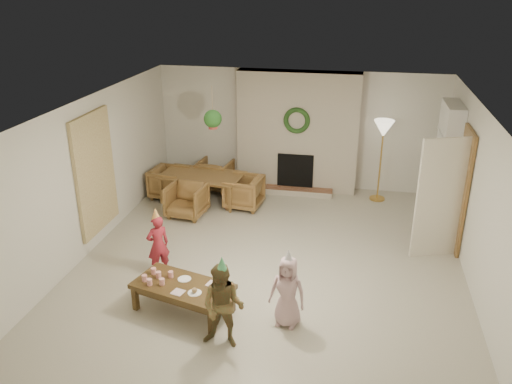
% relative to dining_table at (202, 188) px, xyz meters
% --- Properties ---
extents(floor, '(7.00, 7.00, 0.00)m').
position_rel_dining_table_xyz_m(floor, '(1.78, -2.19, -0.29)').
color(floor, '#B7B29E').
rests_on(floor, ground).
extents(ceiling, '(7.00, 7.00, 0.00)m').
position_rel_dining_table_xyz_m(ceiling, '(1.78, -2.19, 2.21)').
color(ceiling, white).
rests_on(ceiling, wall_back).
extents(wall_back, '(7.00, 0.00, 7.00)m').
position_rel_dining_table_xyz_m(wall_back, '(1.78, 1.31, 0.96)').
color(wall_back, silver).
rests_on(wall_back, floor).
extents(wall_front, '(7.00, 0.00, 7.00)m').
position_rel_dining_table_xyz_m(wall_front, '(1.78, -5.69, 0.96)').
color(wall_front, silver).
rests_on(wall_front, floor).
extents(wall_left, '(0.00, 7.00, 7.00)m').
position_rel_dining_table_xyz_m(wall_left, '(-1.22, -2.19, 0.96)').
color(wall_left, silver).
rests_on(wall_left, floor).
extents(wall_right, '(0.00, 7.00, 7.00)m').
position_rel_dining_table_xyz_m(wall_right, '(4.78, -2.19, 0.96)').
color(wall_right, silver).
rests_on(wall_right, floor).
extents(fireplace_mass, '(2.50, 0.40, 2.50)m').
position_rel_dining_table_xyz_m(fireplace_mass, '(1.78, 1.11, 0.96)').
color(fireplace_mass, '#57171A').
rests_on(fireplace_mass, floor).
extents(fireplace_hearth, '(1.60, 0.30, 0.12)m').
position_rel_dining_table_xyz_m(fireplace_hearth, '(1.78, 0.76, -0.23)').
color(fireplace_hearth, brown).
rests_on(fireplace_hearth, floor).
extents(fireplace_firebox, '(0.75, 0.12, 0.75)m').
position_rel_dining_table_xyz_m(fireplace_firebox, '(1.78, 0.93, 0.16)').
color(fireplace_firebox, black).
rests_on(fireplace_firebox, floor).
extents(fireplace_wreath, '(0.54, 0.10, 0.54)m').
position_rel_dining_table_xyz_m(fireplace_wreath, '(1.78, 0.88, 1.26)').
color(fireplace_wreath, '#1A3D17').
rests_on(fireplace_wreath, fireplace_mass).
extents(floor_lamp_base, '(0.31, 0.31, 0.03)m').
position_rel_dining_table_xyz_m(floor_lamp_base, '(3.50, 0.81, -0.27)').
color(floor_lamp_base, gold).
rests_on(floor_lamp_base, floor).
extents(floor_lamp_post, '(0.03, 0.03, 1.50)m').
position_rel_dining_table_xyz_m(floor_lamp_post, '(3.50, 0.81, 0.49)').
color(floor_lamp_post, gold).
rests_on(floor_lamp_post, floor).
extents(floor_lamp_shade, '(0.40, 0.40, 0.33)m').
position_rel_dining_table_xyz_m(floor_lamp_shade, '(3.50, 0.81, 1.21)').
color(floor_lamp_shade, beige).
rests_on(floor_lamp_shade, floor_lamp_post).
extents(bookshelf_carcass, '(0.30, 1.00, 2.20)m').
position_rel_dining_table_xyz_m(bookshelf_carcass, '(4.62, 0.11, 0.81)').
color(bookshelf_carcass, white).
rests_on(bookshelf_carcass, floor).
extents(bookshelf_shelf_a, '(0.30, 0.92, 0.03)m').
position_rel_dining_table_xyz_m(bookshelf_shelf_a, '(4.60, 0.11, 0.16)').
color(bookshelf_shelf_a, white).
rests_on(bookshelf_shelf_a, bookshelf_carcass).
extents(bookshelf_shelf_b, '(0.30, 0.92, 0.03)m').
position_rel_dining_table_xyz_m(bookshelf_shelf_b, '(4.60, 0.11, 0.56)').
color(bookshelf_shelf_b, white).
rests_on(bookshelf_shelf_b, bookshelf_carcass).
extents(bookshelf_shelf_c, '(0.30, 0.92, 0.03)m').
position_rel_dining_table_xyz_m(bookshelf_shelf_c, '(4.60, 0.11, 0.96)').
color(bookshelf_shelf_c, white).
rests_on(bookshelf_shelf_c, bookshelf_carcass).
extents(bookshelf_shelf_d, '(0.30, 0.92, 0.03)m').
position_rel_dining_table_xyz_m(bookshelf_shelf_d, '(4.60, 0.11, 1.36)').
color(bookshelf_shelf_d, white).
rests_on(bookshelf_shelf_d, bookshelf_carcass).
extents(books_row_lower, '(0.20, 0.40, 0.24)m').
position_rel_dining_table_xyz_m(books_row_lower, '(4.58, -0.04, 0.30)').
color(books_row_lower, '#B42921').
rests_on(books_row_lower, bookshelf_shelf_a).
extents(books_row_mid, '(0.20, 0.44, 0.24)m').
position_rel_dining_table_xyz_m(books_row_mid, '(4.58, 0.16, 0.70)').
color(books_row_mid, '#276690').
rests_on(books_row_mid, bookshelf_shelf_b).
extents(books_row_upper, '(0.20, 0.36, 0.22)m').
position_rel_dining_table_xyz_m(books_row_upper, '(4.58, 0.01, 1.09)').
color(books_row_upper, '#AE9E25').
rests_on(books_row_upper, bookshelf_shelf_c).
extents(door_frame, '(0.05, 0.86, 2.04)m').
position_rel_dining_table_xyz_m(door_frame, '(4.74, -0.99, 0.73)').
color(door_frame, brown).
rests_on(door_frame, floor).
extents(door_leaf, '(0.77, 0.32, 2.00)m').
position_rel_dining_table_xyz_m(door_leaf, '(4.36, -1.37, 0.71)').
color(door_leaf, beige).
rests_on(door_leaf, floor).
extents(curtain_panel, '(0.06, 1.20, 2.00)m').
position_rel_dining_table_xyz_m(curtain_panel, '(-1.18, -1.99, 0.96)').
color(curtain_panel, beige).
rests_on(curtain_panel, wall_left).
extents(dining_table, '(1.73, 1.09, 0.58)m').
position_rel_dining_table_xyz_m(dining_table, '(0.00, 0.00, 0.00)').
color(dining_table, brown).
rests_on(dining_table, floor).
extents(dining_chair_near, '(0.75, 0.77, 0.64)m').
position_rel_dining_table_xyz_m(dining_chair_near, '(-0.08, -0.71, 0.03)').
color(dining_chair_near, brown).
rests_on(dining_chair_near, floor).
extents(dining_chair_far, '(0.75, 0.77, 0.64)m').
position_rel_dining_table_xyz_m(dining_chair_far, '(0.08, 0.71, 0.03)').
color(dining_chair_far, brown).
rests_on(dining_chair_far, floor).
extents(dining_chair_left, '(0.77, 0.75, 0.64)m').
position_rel_dining_table_xyz_m(dining_chair_left, '(-0.71, 0.08, 0.03)').
color(dining_chair_left, brown).
rests_on(dining_chair_left, floor).
extents(dining_chair_right, '(0.77, 0.75, 0.64)m').
position_rel_dining_table_xyz_m(dining_chair_right, '(0.89, -0.10, 0.03)').
color(dining_chair_right, brown).
rests_on(dining_chair_right, floor).
extents(hanging_plant_cord, '(0.01, 0.01, 0.70)m').
position_rel_dining_table_xyz_m(hanging_plant_cord, '(0.48, -0.69, 1.86)').
color(hanging_plant_cord, tan).
rests_on(hanging_plant_cord, ceiling).
extents(hanging_plant_pot, '(0.16, 0.16, 0.12)m').
position_rel_dining_table_xyz_m(hanging_plant_pot, '(0.48, -0.69, 1.51)').
color(hanging_plant_pot, '#983831').
rests_on(hanging_plant_pot, hanging_plant_cord).
extents(hanging_plant_foliage, '(0.32, 0.32, 0.32)m').
position_rel_dining_table_xyz_m(hanging_plant_foliage, '(0.48, -0.69, 1.63)').
color(hanging_plant_foliage, '#1B4818').
rests_on(hanging_plant_foliage, hanging_plant_pot).
extents(coffee_table_top, '(1.46, 0.98, 0.06)m').
position_rel_dining_table_xyz_m(coffee_table_top, '(0.85, -3.65, 0.09)').
color(coffee_table_top, '#4A3518').
rests_on(coffee_table_top, floor).
extents(coffee_table_apron, '(1.33, 0.86, 0.08)m').
position_rel_dining_table_xyz_m(coffee_table_apron, '(0.85, -3.65, 0.02)').
color(coffee_table_apron, '#4A3518').
rests_on(coffee_table_apron, floor).
extents(coffee_leg_fl, '(0.09, 0.09, 0.35)m').
position_rel_dining_table_xyz_m(coffee_leg_fl, '(0.19, -3.76, -0.11)').
color(coffee_leg_fl, '#4A3518').
rests_on(coffee_leg_fl, floor).
extents(coffee_leg_fr, '(0.09, 0.09, 0.35)m').
position_rel_dining_table_xyz_m(coffee_leg_fr, '(1.36, -4.07, -0.11)').
color(coffee_leg_fr, '#4A3518').
rests_on(coffee_leg_fr, floor).
extents(coffee_leg_bl, '(0.09, 0.09, 0.35)m').
position_rel_dining_table_xyz_m(coffee_leg_bl, '(0.33, -3.24, -0.11)').
color(coffee_leg_bl, '#4A3518').
rests_on(coffee_leg_bl, floor).
extents(coffee_leg_br, '(0.09, 0.09, 0.35)m').
position_rel_dining_table_xyz_m(coffee_leg_br, '(1.50, -3.55, -0.11)').
color(coffee_leg_br, '#4A3518').
rests_on(coffee_leg_br, floor).
extents(cup_a, '(0.09, 0.09, 0.09)m').
position_rel_dining_table_xyz_m(cup_a, '(0.31, -3.67, 0.17)').
color(cup_a, white).
rests_on(cup_a, coffee_table_top).
extents(cup_b, '(0.09, 0.09, 0.09)m').
position_rel_dining_table_xyz_m(cup_b, '(0.37, -3.47, 0.17)').
color(cup_b, white).
rests_on(cup_b, coffee_table_top).
extents(cup_c, '(0.09, 0.09, 0.09)m').
position_rel_dining_table_xyz_m(cup_c, '(0.42, -3.75, 0.17)').
color(cup_c, white).
rests_on(cup_c, coffee_table_top).
extents(cup_d, '(0.09, 0.09, 0.09)m').
position_rel_dining_table_xyz_m(cup_d, '(0.47, -3.55, 0.17)').
color(cup_d, white).
rests_on(cup_d, coffee_table_top).
extents(cup_e, '(0.09, 0.09, 0.09)m').
position_rel_dining_table_xyz_m(cup_e, '(0.58, -3.71, 0.17)').
color(cup_e, white).
rests_on(cup_e, coffee_table_top).
extents(cup_f, '(0.09, 0.09, 0.09)m').
position_rel_dining_table_xyz_m(cup_f, '(0.63, -3.51, 0.17)').
color(cup_f, white).
rests_on(cup_f, coffee_table_top).
extents(plate_a, '(0.23, 0.23, 0.01)m').
position_rel_dining_table_xyz_m(plate_a, '(0.83, -3.52, 0.13)').
color(plate_a, white).
rests_on(plate_a, coffee_table_top).
extents(plate_b, '(0.23, 0.23, 0.01)m').
position_rel_dining_table_xyz_m(plate_b, '(1.07, -3.82, 0.13)').
color(plate_b, white).
rests_on(plate_b, coffee_table_top).
extents(plate_c, '(0.23, 0.23, 0.01)m').
position_rel_dining_table_xyz_m(plate_c, '(1.32, -3.67, 0.13)').
color(plate_c, white).
rests_on(plate_c, coffee_table_top).
extents(food_scoop, '(0.09, 0.09, 0.07)m').
position_rel_dining_table_xyz_m(food_scoop, '(1.07, -3.82, 0.17)').
color(food_scoop, tan).
rests_on(food_scoop, plate_b).
extents(napkin_left, '(0.19, 0.19, 0.01)m').
position_rel_dining_table_xyz_m(napkin_left, '(0.85, -3.84, 0.13)').
color(napkin_left, '#DAA0AB').
rests_on(napkin_left, coffee_table_top).
extents(napkin_right, '(0.19, 0.19, 0.01)m').
position_rel_dining_table_xyz_m(napkin_right, '(1.24, -3.57, 0.13)').
color(napkin_right, '#DAA0AB').
rests_on(napkin_right, coffee_table_top).
extents(child_red, '(0.42, 0.41, 0.97)m').
position_rel_dining_table_xyz_m(child_red, '(0.17, -2.79, 0.20)').
color(child_red, maroon).
rests_on(child_red, floor).
extents(party_hat_red, '(0.17, 0.17, 0.18)m').
position_rel_dining_table_xyz_m(party_hat_red, '(0.17, -2.79, 0.72)').
color(party_hat_red, '#D8D248').
rests_on(party_hat_red, child_red).
extents(child_plaid, '(0.56, 0.45, 1.11)m').
position_rel_dining_table_xyz_m(child_plaid, '(1.57, -4.24, 0.27)').
color(child_plaid, brown).
rests_on(child_plaid, floor).
extents(party_hat_plaid, '(0.17, 0.17, 0.18)m').
position_rel_dining_table_xyz_m(party_hat_plaid, '(1.57, -4.24, 0.86)').
color(party_hat_plaid, '#4DB46C').
rests_on(party_hat_plaid, child_plaid).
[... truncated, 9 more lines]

